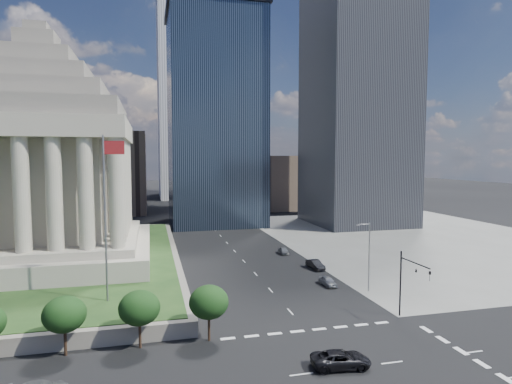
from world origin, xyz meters
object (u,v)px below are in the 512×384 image
object	(u,v)px
street_lamp_north	(368,253)
traffic_signal_ne	(409,277)
flagpole	(106,209)
war_memorial	(42,144)
parked_sedan_near	(328,281)
parked_sedan_far	(284,251)
pickup_truck	(341,359)
parked_sedan_mid	(315,264)

from	to	relation	value
street_lamp_north	traffic_signal_ne	bearing A→B (deg)	-94.19
flagpole	street_lamp_north	xyz separation A→B (m)	(35.16, 1.00, -7.45)
war_memorial	parked_sedan_near	bearing A→B (deg)	-23.77
street_lamp_north	war_memorial	bearing A→B (deg)	154.08
war_memorial	street_lamp_north	xyz separation A→B (m)	(47.33, -23.00, -15.74)
flagpole	street_lamp_north	world-z (taller)	flagpole
war_memorial	parked_sedan_near	size ratio (longest dim) A/B	9.82
traffic_signal_ne	parked_sedan_near	distance (m)	16.41
parked_sedan_far	parked_sedan_near	bearing A→B (deg)	-86.16
street_lamp_north	parked_sedan_far	distance (m)	26.77
flagpole	parked_sedan_near	bearing A→B (deg)	9.33
war_memorial	traffic_signal_ne	distance (m)	60.00
war_memorial	parked_sedan_near	world-z (taller)	war_memorial
traffic_signal_ne	pickup_truck	world-z (taller)	traffic_signal_ne
parked_sedan_far	parked_sedan_mid	bearing A→B (deg)	-77.61
parked_sedan_mid	pickup_truck	bearing A→B (deg)	-113.71
parked_sedan_far	traffic_signal_ne	bearing A→B (deg)	-80.79
parked_sedan_mid	war_memorial	bearing A→B (deg)	162.66
parked_sedan_far	war_memorial	bearing A→B (deg)	-172.26
war_memorial	flagpole	xyz separation A→B (m)	(12.17, -24.00, -8.29)
flagpole	traffic_signal_ne	world-z (taller)	flagpole
street_lamp_north	parked_sedan_far	xyz separation A→B (m)	(-4.33, 25.94, -4.99)
war_memorial	flagpole	distance (m)	28.16
parked_sedan_mid	parked_sedan_far	distance (m)	12.40
traffic_signal_ne	flagpole	bearing A→B (deg)	163.29
street_lamp_north	parked_sedan_near	world-z (taller)	street_lamp_north
war_memorial	parked_sedan_mid	bearing A→B (deg)	-11.74
pickup_truck	flagpole	bearing A→B (deg)	56.49
traffic_signal_ne	parked_sedan_mid	bearing A→B (deg)	93.79
pickup_truck	street_lamp_north	bearing A→B (deg)	-27.08
war_memorial	flagpole	world-z (taller)	war_memorial
street_lamp_north	pickup_truck	xyz separation A→B (m)	(-13.40, -19.69, -4.90)
street_lamp_north	parked_sedan_far	world-z (taller)	street_lamp_north
parked_sedan_near	flagpole	bearing A→B (deg)	-172.01
pickup_truck	war_memorial	bearing A→B (deg)	45.63
pickup_truck	parked_sedan_far	world-z (taller)	pickup_truck
street_lamp_north	pickup_truck	distance (m)	24.32
traffic_signal_ne	parked_sedan_near	xyz separation A→B (m)	(-3.50, 15.37, -4.57)
war_memorial	pickup_truck	xyz separation A→B (m)	(33.93, -42.69, -20.63)
war_memorial	parked_sedan_mid	size ratio (longest dim) A/B	8.46
pickup_truck	parked_sedan_near	world-z (taller)	pickup_truck
flagpole	parked_sedan_near	xyz separation A→B (m)	(30.83, 5.07, -12.44)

